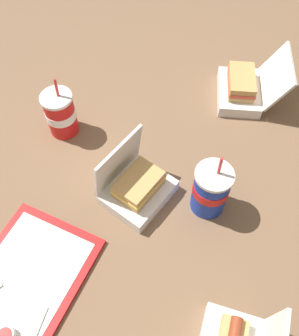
{
  "coord_description": "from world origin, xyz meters",
  "views": [
    {
      "loc": [
        -0.52,
        -0.12,
        0.92
      ],
      "look_at": [
        0.04,
        0.02,
        0.05
      ],
      "focal_mm": 40.0,
      "sensor_mm": 36.0,
      "label": 1
    }
  ],
  "objects_px": {
    "clamshell_sandwich_corner": "(137,187)",
    "ketchup_cup": "(6,336)",
    "soda_cup_center": "(61,114)",
    "food_tray": "(23,285)",
    "soda_cup_corner": "(211,190)",
    "clamshell_sandwich_left": "(244,87)"
  },
  "relations": [
    {
      "from": "soda_cup_center",
      "to": "clamshell_sandwich_corner",
      "type": "bearing_deg",
      "value": -121.2
    },
    {
      "from": "ketchup_cup",
      "to": "clamshell_sandwich_left",
      "type": "height_order",
      "value": "clamshell_sandwich_left"
    },
    {
      "from": "clamshell_sandwich_corner",
      "to": "soda_cup_corner",
      "type": "bearing_deg",
      "value": -84.38
    },
    {
      "from": "clamshell_sandwich_corner",
      "to": "ketchup_cup",
      "type": "bearing_deg",
      "value": 157.28
    },
    {
      "from": "food_tray",
      "to": "clamshell_sandwich_left",
      "type": "xyz_separation_m",
      "value": [
        0.77,
        -0.44,
        0.04
      ]
    },
    {
      "from": "food_tray",
      "to": "clamshell_sandwich_corner",
      "type": "xyz_separation_m",
      "value": [
        0.31,
        -0.2,
        0.04
      ]
    },
    {
      "from": "food_tray",
      "to": "clamshell_sandwich_corner",
      "type": "bearing_deg",
      "value": -32.62
    },
    {
      "from": "food_tray",
      "to": "soda_cup_center",
      "type": "xyz_separation_m",
      "value": [
        0.49,
        0.08,
        0.07
      ]
    },
    {
      "from": "ketchup_cup",
      "to": "clamshell_sandwich_left",
      "type": "relative_size",
      "value": 0.17
    },
    {
      "from": "food_tray",
      "to": "clamshell_sandwich_left",
      "type": "bearing_deg",
      "value": -29.76
    },
    {
      "from": "clamshell_sandwich_corner",
      "to": "food_tray",
      "type": "bearing_deg",
      "value": 147.38
    },
    {
      "from": "ketchup_cup",
      "to": "soda_cup_corner",
      "type": "bearing_deg",
      "value": -39.86
    },
    {
      "from": "food_tray",
      "to": "soda_cup_center",
      "type": "distance_m",
      "value": 0.5
    },
    {
      "from": "food_tray",
      "to": "ketchup_cup",
      "type": "bearing_deg",
      "value": -170.06
    },
    {
      "from": "clamshell_sandwich_corner",
      "to": "soda_cup_center",
      "type": "relative_size",
      "value": 1.09
    },
    {
      "from": "clamshell_sandwich_left",
      "to": "soda_cup_center",
      "type": "bearing_deg",
      "value": 118.36
    },
    {
      "from": "soda_cup_corner",
      "to": "clamshell_sandwich_left",
      "type": "bearing_deg",
      "value": -5.63
    },
    {
      "from": "food_tray",
      "to": "clamshell_sandwich_corner",
      "type": "height_order",
      "value": "clamshell_sandwich_corner"
    },
    {
      "from": "food_tray",
      "to": "soda_cup_corner",
      "type": "height_order",
      "value": "soda_cup_corner"
    },
    {
      "from": "ketchup_cup",
      "to": "food_tray",
      "type": "bearing_deg",
      "value": 9.94
    },
    {
      "from": "clamshell_sandwich_left",
      "to": "soda_cup_corner",
      "type": "relative_size",
      "value": 1.08
    },
    {
      "from": "ketchup_cup",
      "to": "soda_cup_center",
      "type": "distance_m",
      "value": 0.62
    }
  ]
}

